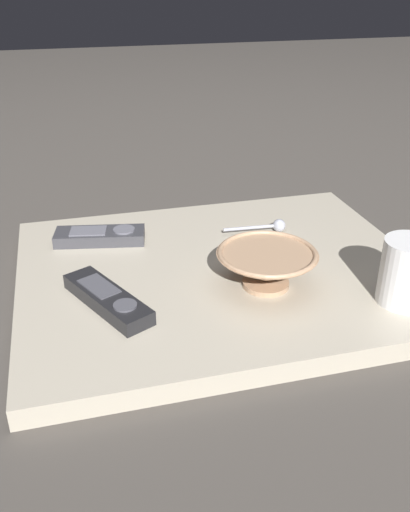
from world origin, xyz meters
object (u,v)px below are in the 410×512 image
object	(u,v)px
coffee_mug	(407,272)
tv_remote_near	(107,299)
cereal_bowl	(267,266)
teaspoon	(273,226)
tv_remote_far	(100,236)

from	to	relation	value
coffee_mug	tv_remote_near	world-z (taller)	coffee_mug
cereal_bowl	coffee_mug	xyz separation A→B (m)	(-0.18, 0.09, 0.01)
teaspoon	tv_remote_near	world-z (taller)	tv_remote_near
teaspoon	tv_remote_far	distance (m)	0.31
teaspoon	tv_remote_near	distance (m)	0.37
teaspoon	tv_remote_near	xyz separation A→B (m)	(0.32, 0.18, -0.00)
tv_remote_near	tv_remote_far	distance (m)	0.21
teaspoon	coffee_mug	bearing A→B (deg)	110.01
coffee_mug	tv_remote_near	bearing A→B (deg)	-13.00
coffee_mug	tv_remote_far	bearing A→B (deg)	-37.18
coffee_mug	tv_remote_near	xyz separation A→B (m)	(0.42, -0.10, -0.04)
tv_remote_near	tv_remote_far	xyz separation A→B (m)	(-0.01, -0.21, -0.00)
teaspoon	tv_remote_near	size ratio (longest dim) A/B	0.67
teaspoon	tv_remote_far	bearing A→B (deg)	-7.23
tv_remote_far	tv_remote_near	bearing A→B (deg)	87.46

